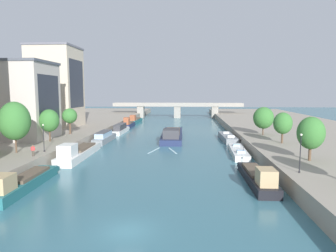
% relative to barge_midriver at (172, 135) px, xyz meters
% --- Properties ---
extents(ground_plane, '(400.00, 400.00, 0.00)m').
position_rel_barge_midriver_xyz_m(ground_plane, '(-0.99, -48.70, -0.97)').
color(ground_plane, '#386B7A').
extents(quay_left, '(36.00, 170.00, 2.09)m').
position_rel_barge_midriver_xyz_m(quay_left, '(-35.09, 6.30, 0.07)').
color(quay_left, gray).
rests_on(quay_left, ground).
extents(quay_right, '(36.00, 170.00, 2.09)m').
position_rel_barge_midriver_xyz_m(quay_right, '(33.11, 6.30, 0.07)').
color(quay_right, gray).
rests_on(quay_right, ground).
extents(barge_midriver, '(5.32, 24.33, 3.20)m').
position_rel_barge_midriver_xyz_m(barge_midriver, '(0.00, 0.00, 0.00)').
color(barge_midriver, '#1E284C').
rests_on(barge_midriver, ground).
extents(wake_behind_barge, '(5.60, 5.95, 0.03)m').
position_rel_barge_midriver_xyz_m(wake_behind_barge, '(-0.91, -15.02, -0.96)').
color(wake_behind_barge, '#AAD6E0').
rests_on(wake_behind_barge, ground).
extents(moored_boat_left_gap_after, '(3.04, 14.02, 2.89)m').
position_rel_barge_midriver_xyz_m(moored_boat_left_gap_after, '(-15.32, -39.25, -0.08)').
color(moored_boat_left_gap_after, '#23666B').
rests_on(moored_boat_left_gap_after, ground).
extents(moored_boat_left_far, '(3.41, 16.61, 3.23)m').
position_rel_barge_midriver_xyz_m(moored_boat_left_far, '(-15.02, -22.39, 0.01)').
color(moored_boat_left_far, silver).
rests_on(moored_boat_left_far, ground).
extents(moored_boat_left_downstream, '(2.50, 12.52, 2.48)m').
position_rel_barge_midriver_xyz_m(moored_boat_left_downstream, '(-15.22, -5.84, 0.07)').
color(moored_boat_left_downstream, gray).
rests_on(moored_boat_left_downstream, ground).
extents(moored_boat_left_upstream, '(2.35, 13.36, 2.56)m').
position_rel_barge_midriver_xyz_m(moored_boat_left_upstream, '(-14.85, 8.82, 0.10)').
color(moored_boat_left_upstream, silver).
rests_on(moored_boat_left_upstream, ground).
extents(moored_boat_left_midway, '(2.21, 11.15, 3.48)m').
position_rel_barge_midriver_xyz_m(moored_boat_left_midway, '(-15.25, 21.91, 0.04)').
color(moored_boat_left_midway, '#1E284C').
rests_on(moored_boat_left_midway, ground).
extents(moored_boat_left_end, '(2.85, 14.21, 3.24)m').
position_rel_barge_midriver_xyz_m(moored_boat_left_end, '(-15.50, 35.23, 0.00)').
color(moored_boat_left_end, '#23666B').
rests_on(moored_boat_left_end, ground).
extents(moored_boat_right_upstream, '(2.74, 13.71, 2.93)m').
position_rel_barge_midriver_xyz_m(moored_boat_right_upstream, '(12.61, -34.99, -0.10)').
color(moored_boat_right_upstream, black).
rests_on(moored_boat_right_upstream, ground).
extents(moored_boat_right_downstream, '(3.08, 13.81, 2.12)m').
position_rel_barge_midriver_xyz_m(moored_boat_right_downstream, '(13.06, -17.36, -0.43)').
color(moored_boat_right_downstream, silver).
rests_on(moored_boat_right_downstream, ground).
extents(moored_boat_right_near, '(3.25, 13.76, 2.46)m').
position_rel_barge_midriver_xyz_m(moored_boat_right_near, '(13.12, -2.19, -0.27)').
color(moored_boat_right_near, gray).
rests_on(moored_boat_right_near, ground).
extents(tree_left_end_of_row, '(4.61, 4.61, 7.84)m').
position_rel_barge_midriver_xyz_m(tree_left_end_of_row, '(-22.42, -28.54, 6.03)').
color(tree_left_end_of_row, brown).
rests_on(tree_left_end_of_row, quay_left).
extents(tree_left_past_mid, '(3.63, 3.63, 6.06)m').
position_rel_barge_midriver_xyz_m(tree_left_past_mid, '(-22.12, -18.00, 5.05)').
color(tree_left_past_mid, brown).
rests_on(tree_left_past_mid, quay_left).
extents(tree_left_second, '(3.21, 3.21, 5.67)m').
position_rel_barge_midriver_xyz_m(tree_left_second, '(-22.24, -8.08, 5.10)').
color(tree_left_second, brown).
rests_on(tree_left_second, quay_left).
extents(tree_right_distant, '(3.59, 3.59, 6.00)m').
position_rel_barge_midriver_xyz_m(tree_right_distant, '(20.43, -30.80, 4.90)').
color(tree_right_distant, brown).
rests_on(tree_right_distant, quay_right).
extents(tree_right_by_lamp, '(3.32, 3.32, 5.62)m').
position_rel_barge_midriver_xyz_m(tree_right_by_lamp, '(20.95, -17.06, 4.76)').
color(tree_right_by_lamp, brown).
rests_on(tree_right_by_lamp, quay_right).
extents(tree_right_nearest, '(4.33, 4.33, 6.04)m').
position_rel_barge_midriver_xyz_m(tree_right_nearest, '(20.09, -6.52, 4.81)').
color(tree_right_nearest, brown).
rests_on(tree_right_nearest, quay_right).
extents(lamppost_left_bank, '(0.28, 0.28, 4.33)m').
position_rel_barge_midriver_xyz_m(lamppost_left_bank, '(-18.54, -27.45, 3.50)').
color(lamppost_left_bank, black).
rests_on(lamppost_left_bank, quay_left).
extents(lamppost_right_bank, '(0.28, 0.28, 4.58)m').
position_rel_barge_midriver_xyz_m(lamppost_right_bank, '(16.82, -37.14, 3.63)').
color(lamppost_right_bank, black).
rests_on(lamppost_right_bank, quay_right).
extents(building_left_middle, '(16.17, 10.90, 15.27)m').
position_rel_barge_midriver_xyz_m(building_left_middle, '(-31.25, -14.91, 8.77)').
color(building_left_middle, '#BCB2A8').
rests_on(building_left_middle, quay_left).
extents(building_left_corner, '(11.60, 11.93, 21.18)m').
position_rel_barge_midriver_xyz_m(building_left_corner, '(-31.25, 5.58, 11.72)').
color(building_left_corner, beige).
rests_on(building_left_corner, quay_left).
extents(bridge_far, '(56.20, 4.40, 6.52)m').
position_rel_barge_midriver_xyz_m(bridge_far, '(-0.99, 57.57, 3.12)').
color(bridge_far, gray).
rests_on(bridge_far, ground).
extents(person_on_quay, '(0.46, 0.35, 1.62)m').
position_rel_barge_midriver_xyz_m(person_on_quay, '(-18.57, -30.71, 2.04)').
color(person_on_quay, '#473D33').
rests_on(person_on_quay, quay_left).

